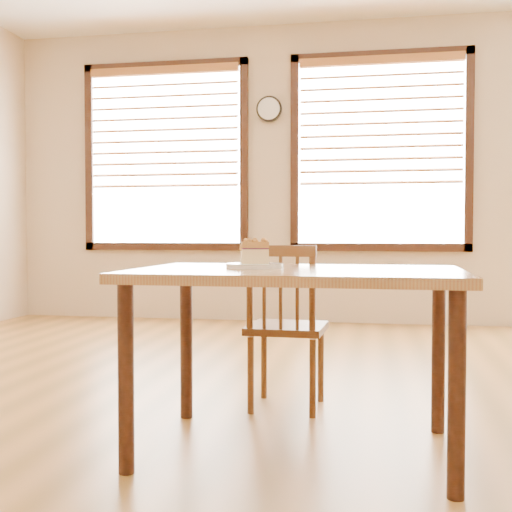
{
  "coord_description": "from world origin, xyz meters",
  "views": [
    {
      "loc": [
        0.24,
        -2.46,
        0.89
      ],
      "look_at": [
        -0.25,
        0.2,
        0.8
      ],
      "focal_mm": 45.0,
      "sensor_mm": 36.0,
      "label": 1
    }
  ],
  "objects_px": {
    "cafe_chair_main": "(286,326)",
    "plate": "(255,266)",
    "cafe_table_main": "(297,290)",
    "cake_slice": "(255,251)",
    "wall_clock": "(269,109)"
  },
  "relations": [
    {
      "from": "wall_clock",
      "to": "cafe_chair_main",
      "type": "bearing_deg",
      "value": -79.31
    },
    {
      "from": "cafe_table_main",
      "to": "cake_slice",
      "type": "relative_size",
      "value": 9.93
    },
    {
      "from": "wall_clock",
      "to": "cake_slice",
      "type": "bearing_deg",
      "value": -81.7
    },
    {
      "from": "wall_clock",
      "to": "plate",
      "type": "height_order",
      "value": "wall_clock"
    },
    {
      "from": "wall_clock",
      "to": "cafe_chair_main",
      "type": "xyz_separation_m",
      "value": [
        0.61,
        -3.21,
        -1.72
      ]
    },
    {
      "from": "cafe_chair_main",
      "to": "plate",
      "type": "height_order",
      "value": "cafe_chair_main"
    },
    {
      "from": "plate",
      "to": "cake_slice",
      "type": "distance_m",
      "value": 0.06
    },
    {
      "from": "wall_clock",
      "to": "cafe_table_main",
      "type": "distance_m",
      "value": 4.16
    },
    {
      "from": "wall_clock",
      "to": "cafe_chair_main",
      "type": "relative_size",
      "value": 0.31
    },
    {
      "from": "cafe_chair_main",
      "to": "cake_slice",
      "type": "relative_size",
      "value": 6.3
    },
    {
      "from": "cafe_table_main",
      "to": "plate",
      "type": "xyz_separation_m",
      "value": [
        -0.18,
        0.04,
        0.1
      ]
    },
    {
      "from": "wall_clock",
      "to": "plate",
      "type": "relative_size",
      "value": 1.08
    },
    {
      "from": "cafe_table_main",
      "to": "wall_clock",
      "type": "bearing_deg",
      "value": 101.87
    },
    {
      "from": "plate",
      "to": "cake_slice",
      "type": "xyz_separation_m",
      "value": [
        -0.0,
        -0.0,
        0.06
      ]
    },
    {
      "from": "wall_clock",
      "to": "plate",
      "type": "distance_m",
      "value": 4.07
    }
  ]
}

